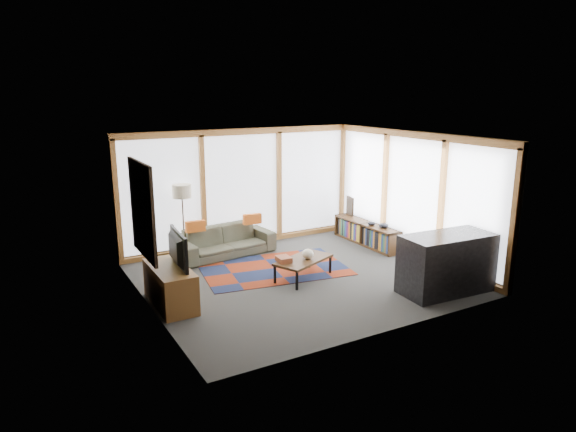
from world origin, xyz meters
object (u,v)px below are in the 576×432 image
bookshelf (366,233)px  floor_lamp (183,221)px  tv_console (170,286)px  bar_counter (447,263)px  television (173,249)px  coffee_table (303,269)px  sofa (225,241)px

bookshelf → floor_lamp: bearing=164.1°
floor_lamp → bookshelf: 4.07m
tv_console → bar_counter: 4.66m
floor_lamp → television: bearing=-112.1°
bookshelf → tv_console: 4.99m
coffee_table → bar_counter: bar_counter is taller
television → tv_console: bearing=100.5°
floor_lamp → television: (-0.91, -2.23, 0.16)m
floor_lamp → bookshelf: size_ratio=0.78×
sofa → television: (-1.70, -1.96, 0.63)m
tv_console → bookshelf: bearing=13.1°
bookshelf → tv_console: size_ratio=1.54×
tv_console → bar_counter: size_ratio=0.81×
floor_lamp → bookshelf: floor_lamp is taller
tv_console → television: 0.61m
coffee_table → tv_console: tv_console is taller
tv_console → television: size_ratio=1.30×
tv_console → bar_counter: (4.31, -1.77, 0.19)m
sofa → coffee_table: sofa is taller
bookshelf → tv_console: bearing=-166.9°
sofa → bar_counter: bearing=-62.2°
floor_lamp → sofa: bearing=-19.2°
sofa → bookshelf: sofa is taller
floor_lamp → tv_console: 2.49m
sofa → tv_console: bearing=-138.3°
sofa → television: 2.67m
coffee_table → floor_lamp: bearing=123.6°
sofa → bar_counter: bar_counter is taller
floor_lamp → television: size_ratio=1.55×
bar_counter → tv_console: bearing=161.5°
television → sofa: bearing=-36.3°
tv_console → bar_counter: bearing=-22.4°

